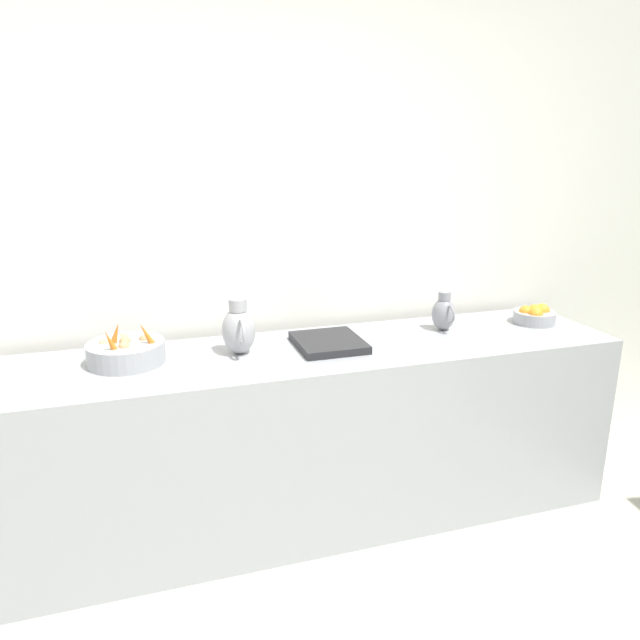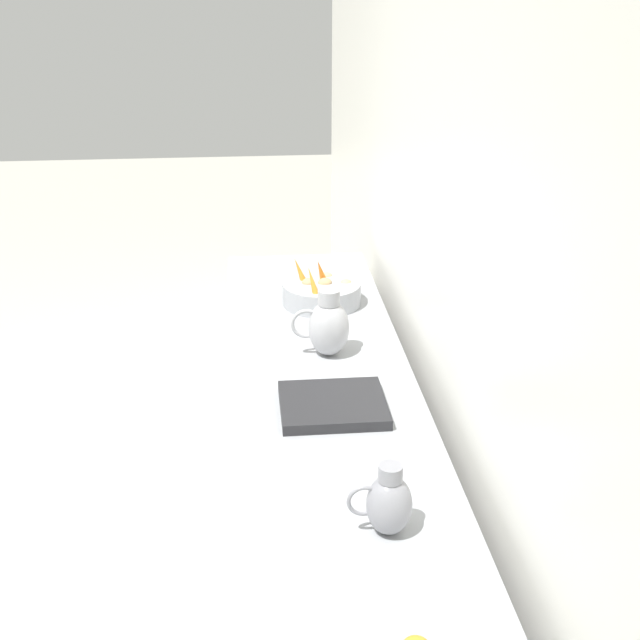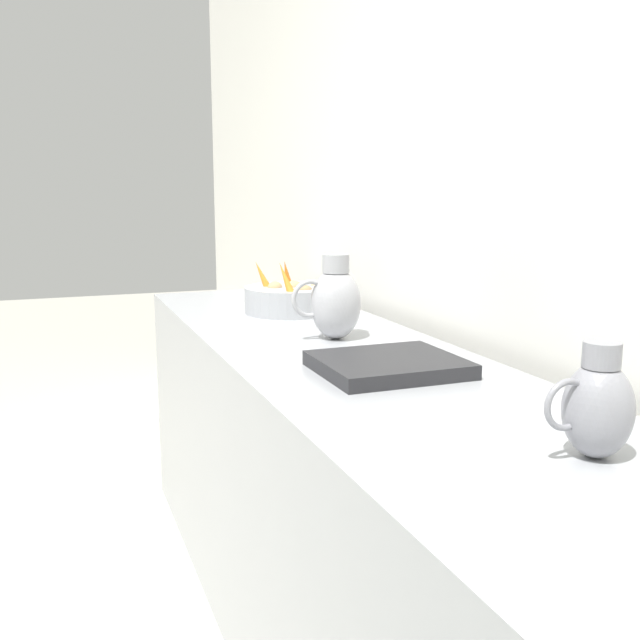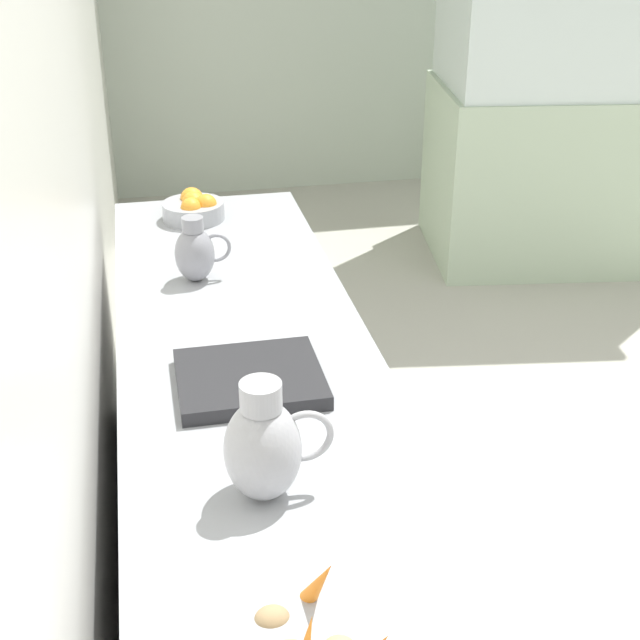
# 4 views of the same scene
# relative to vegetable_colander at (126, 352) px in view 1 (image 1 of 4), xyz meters

# --- Properties ---
(tile_wall_left) EXTENTS (0.10, 7.85, 3.00)m
(tile_wall_left) POSITION_rel_vegetable_colander_xyz_m (-0.37, 1.32, 0.57)
(tile_wall_left) COLOR white
(tile_wall_left) RESTS_ON ground_plane
(prep_counter) EXTENTS (0.66, 2.91, 0.88)m
(prep_counter) POSITION_rel_vegetable_colander_xyz_m (0.07, 0.82, -0.49)
(prep_counter) COLOR #9EA0A5
(prep_counter) RESTS_ON ground_plane
(vegetable_colander) EXTENTS (0.33, 0.33, 0.20)m
(vegetable_colander) POSITION_rel_vegetable_colander_xyz_m (0.00, 0.00, 0.00)
(vegetable_colander) COLOR #9EA0A5
(vegetable_colander) RESTS_ON prep_counter
(orange_bowl) EXTENTS (0.22, 0.22, 0.10)m
(orange_bowl) POSITION_rel_vegetable_colander_xyz_m (0.01, 2.05, -0.01)
(orange_bowl) COLOR #9EA0A5
(orange_bowl) RESTS_ON prep_counter
(metal_pitcher_tall) EXTENTS (0.21, 0.15, 0.25)m
(metal_pitcher_tall) POSITION_rel_vegetable_colander_xyz_m (0.02, 0.49, 0.06)
(metal_pitcher_tall) COLOR #A3A3A8
(metal_pitcher_tall) RESTS_ON prep_counter
(metal_pitcher_short) EXTENTS (0.17, 0.12, 0.20)m
(metal_pitcher_short) POSITION_rel_vegetable_colander_xyz_m (-0.02, 1.53, 0.04)
(metal_pitcher_short) COLOR gray
(metal_pitcher_short) RESTS_ON prep_counter
(counter_sink_basin) EXTENTS (0.34, 0.30, 0.04)m
(counter_sink_basin) POSITION_rel_vegetable_colander_xyz_m (0.05, 0.90, -0.03)
(counter_sink_basin) COLOR #232326
(counter_sink_basin) RESTS_ON prep_counter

